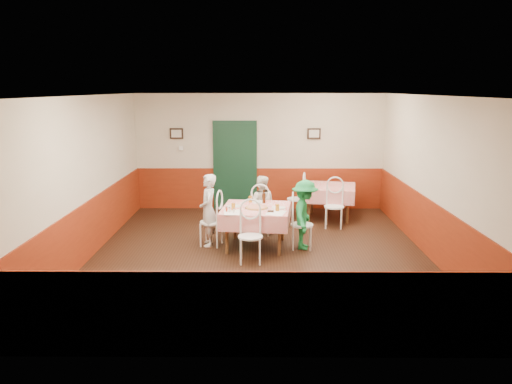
{
  "coord_description": "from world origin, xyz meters",
  "views": [
    {
      "loc": [
        -0.02,
        -8.53,
        2.93
      ],
      "look_at": [
        -0.07,
        0.43,
        1.05
      ],
      "focal_mm": 35.0,
      "sensor_mm": 36.0,
      "label": 1
    }
  ],
  "objects_px": {
    "beer_bottle": "(264,197)",
    "wallet": "(271,211)",
    "chair_right": "(302,225)",
    "main_table": "(256,227)",
    "chair_second_a": "(296,199)",
    "glass_a": "(233,207)",
    "glass_c": "(250,199)",
    "diner_right": "(305,215)",
    "diner_left": "(208,210)",
    "pizza": "(257,207)",
    "chair_second_b": "(334,207)",
    "chair_far": "(261,212)",
    "chair_left": "(211,222)",
    "diner_far": "(261,205)",
    "chair_near": "(250,237)",
    "glass_b": "(277,208)",
    "second_table": "(329,202)"
  },
  "relations": [
    {
      "from": "chair_far",
      "to": "chair_second_a",
      "type": "distance_m",
      "value": 1.48
    },
    {
      "from": "chair_left",
      "to": "chair_second_a",
      "type": "relative_size",
      "value": 1.0
    },
    {
      "from": "glass_a",
      "to": "diner_far",
      "type": "xyz_separation_m",
      "value": [
        0.5,
        1.12,
        -0.23
      ]
    },
    {
      "from": "main_table",
      "to": "chair_left",
      "type": "xyz_separation_m",
      "value": [
        -0.85,
        0.09,
        0.08
      ]
    },
    {
      "from": "chair_second_a",
      "to": "chair_second_b",
      "type": "distance_m",
      "value": 1.06
    },
    {
      "from": "glass_a",
      "to": "beer_bottle",
      "type": "height_order",
      "value": "beer_bottle"
    },
    {
      "from": "chair_second_a",
      "to": "beer_bottle",
      "type": "height_order",
      "value": "beer_bottle"
    },
    {
      "from": "main_table",
      "to": "pizza",
      "type": "height_order",
      "value": "pizza"
    },
    {
      "from": "pizza",
      "to": "diner_left",
      "type": "distance_m",
      "value": 0.92
    },
    {
      "from": "glass_a",
      "to": "glass_c",
      "type": "distance_m",
      "value": 0.7
    },
    {
      "from": "chair_right",
      "to": "chair_second_b",
      "type": "height_order",
      "value": "same"
    },
    {
      "from": "chair_second_b",
      "to": "pizza",
      "type": "relative_size",
      "value": 2.26
    },
    {
      "from": "chair_far",
      "to": "wallet",
      "type": "relative_size",
      "value": 8.18
    },
    {
      "from": "wallet",
      "to": "chair_right",
      "type": "bearing_deg",
      "value": 29.26
    },
    {
      "from": "beer_bottle",
      "to": "glass_a",
      "type": "bearing_deg",
      "value": -133.44
    },
    {
      "from": "diner_right",
      "to": "diner_left",
      "type": "bearing_deg",
      "value": 93.47
    },
    {
      "from": "glass_c",
      "to": "beer_bottle",
      "type": "relative_size",
      "value": 0.53
    },
    {
      "from": "diner_left",
      "to": "pizza",
      "type": "bearing_deg",
      "value": 73.18
    },
    {
      "from": "chair_right",
      "to": "chair_second_a",
      "type": "distance_m",
      "value": 2.18
    },
    {
      "from": "chair_second_a",
      "to": "wallet",
      "type": "height_order",
      "value": "chair_second_a"
    },
    {
      "from": "second_table",
      "to": "diner_left",
      "type": "distance_m",
      "value": 3.25
    },
    {
      "from": "glass_b",
      "to": "chair_near",
      "type": "bearing_deg",
      "value": -129.76
    },
    {
      "from": "main_table",
      "to": "chair_second_a",
      "type": "xyz_separation_m",
      "value": [
        0.9,
        2.09,
        0.08
      ]
    },
    {
      "from": "second_table",
      "to": "glass_a",
      "type": "height_order",
      "value": "glass_a"
    },
    {
      "from": "chair_second_b",
      "to": "main_table",
      "type": "bearing_deg",
      "value": -130.15
    },
    {
      "from": "chair_far",
      "to": "beer_bottle",
      "type": "height_order",
      "value": "beer_bottle"
    },
    {
      "from": "main_table",
      "to": "glass_a",
      "type": "relative_size",
      "value": 9.51
    },
    {
      "from": "glass_a",
      "to": "chair_far",
      "type": "bearing_deg",
      "value": 65.03
    },
    {
      "from": "pizza",
      "to": "diner_far",
      "type": "xyz_separation_m",
      "value": [
        0.09,
        0.96,
        -0.17
      ]
    },
    {
      "from": "beer_bottle",
      "to": "wallet",
      "type": "distance_m",
      "value": 0.72
    },
    {
      "from": "chair_right",
      "to": "chair_second_b",
      "type": "bearing_deg",
      "value": -26.1
    },
    {
      "from": "beer_bottle",
      "to": "glass_c",
      "type": "bearing_deg",
      "value": 170.16
    },
    {
      "from": "glass_c",
      "to": "wallet",
      "type": "bearing_deg",
      "value": -63.31
    },
    {
      "from": "main_table",
      "to": "chair_second_a",
      "type": "relative_size",
      "value": 1.36
    },
    {
      "from": "chair_far",
      "to": "chair_near",
      "type": "relative_size",
      "value": 1.0
    },
    {
      "from": "glass_a",
      "to": "diner_left",
      "type": "height_order",
      "value": "diner_left"
    },
    {
      "from": "chair_left",
      "to": "wallet",
      "type": "height_order",
      "value": "chair_left"
    },
    {
      "from": "diner_right",
      "to": "beer_bottle",
      "type": "bearing_deg",
      "value": 68.05
    },
    {
      "from": "chair_second_a",
      "to": "wallet",
      "type": "relative_size",
      "value": 8.18
    },
    {
      "from": "chair_second_b",
      "to": "glass_a",
      "type": "height_order",
      "value": "chair_second_b"
    },
    {
      "from": "beer_bottle",
      "to": "wallet",
      "type": "height_order",
      "value": "beer_bottle"
    },
    {
      "from": "chair_second_a",
      "to": "diner_left",
      "type": "bearing_deg",
      "value": -31.2
    },
    {
      "from": "chair_second_a",
      "to": "glass_b",
      "type": "height_order",
      "value": "chair_second_a"
    },
    {
      "from": "diner_right",
      "to": "chair_far",
      "type": "bearing_deg",
      "value": 50.11
    },
    {
      "from": "chair_far",
      "to": "chair_second_b",
      "type": "relative_size",
      "value": 1.0
    },
    {
      "from": "chair_right",
      "to": "main_table",
      "type": "bearing_deg",
      "value": 87.24
    },
    {
      "from": "chair_far",
      "to": "diner_right",
      "type": "xyz_separation_m",
      "value": [
        0.8,
        -0.94,
        0.19
      ]
    },
    {
      "from": "chair_second_b",
      "to": "beer_bottle",
      "type": "height_order",
      "value": "beer_bottle"
    },
    {
      "from": "chair_near",
      "to": "pizza",
      "type": "xyz_separation_m",
      "value": [
        0.1,
        0.78,
        0.32
      ]
    },
    {
      "from": "second_table",
      "to": "glass_a",
      "type": "distance_m",
      "value": 3.13
    }
  ]
}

